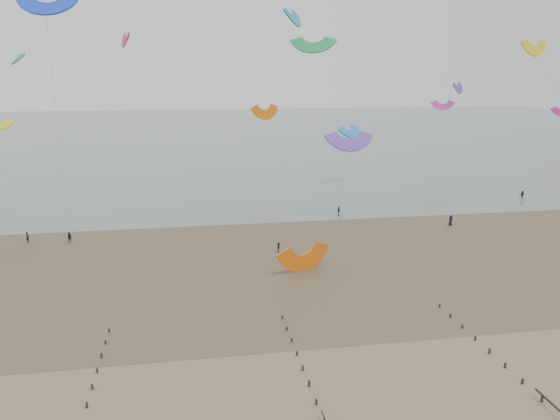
# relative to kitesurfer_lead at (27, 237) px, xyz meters

# --- Properties ---
(ground) EXTENTS (500.00, 500.00, 0.00)m
(ground) POSITION_rel_kitesurfer_lead_xyz_m (30.54, -45.50, -0.85)
(ground) COLOR brown
(ground) RESTS_ON ground
(sea_and_shore) EXTENTS (500.00, 665.00, 0.03)m
(sea_and_shore) POSITION_rel_kitesurfer_lead_xyz_m (26.46, -11.09, -0.84)
(sea_and_shore) COLOR #475654
(sea_and_shore) RESTS_ON ground
(kitesurfer_lead) EXTENTS (0.72, 0.72, 1.69)m
(kitesurfer_lead) POSITION_rel_kitesurfer_lead_xyz_m (0.00, 0.00, 0.00)
(kitesurfer_lead) COLOR black
(kitesurfer_lead) RESTS_ON ground
(kitesurfers) EXTENTS (149.33, 26.95, 1.89)m
(kitesurfers) POSITION_rel_kitesurfer_lead_xyz_m (57.25, 2.97, -0.01)
(kitesurfers) COLOR black
(kitesurfers) RESTS_ON ground
(grounded_kite) EXTENTS (8.62, 7.86, 3.84)m
(grounded_kite) POSITION_rel_kitesurfer_lead_xyz_m (39.94, -19.11, -0.85)
(grounded_kite) COLOR #E15F0E
(grounded_kite) RESTS_ON ground
(kites_airborne) EXTENTS (247.72, 115.69, 34.80)m
(kites_airborne) POSITION_rel_kitesurfer_lead_xyz_m (23.50, 44.36, 20.15)
(kites_airborne) COLOR #572CAC
(kites_airborne) RESTS_ON ground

